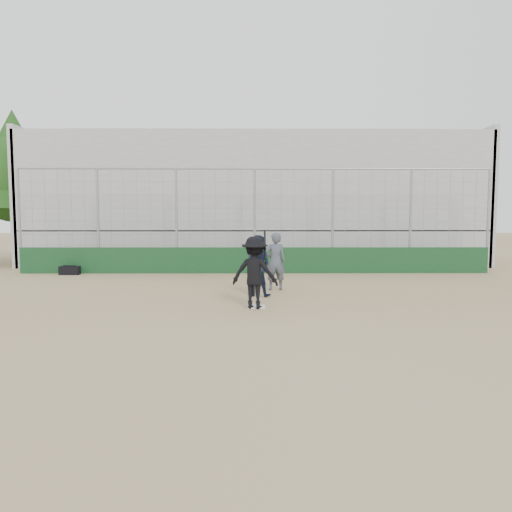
{
  "coord_description": "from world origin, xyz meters",
  "views": [
    {
      "loc": [
        -0.12,
        -12.17,
        2.34
      ],
      "look_at": [
        0.0,
        1.4,
        1.15
      ],
      "focal_mm": 35.0,
      "sensor_mm": 36.0,
      "label": 1
    }
  ],
  "objects_px": {
    "catcher_crouched": "(257,276)",
    "umpire": "(275,264)",
    "batter_at_plate": "(255,272)",
    "equipment_bag": "(70,270)"
  },
  "relations": [
    {
      "from": "catcher_crouched",
      "to": "umpire",
      "type": "relative_size",
      "value": 0.74
    },
    {
      "from": "batter_at_plate",
      "to": "umpire",
      "type": "xyz_separation_m",
      "value": [
        0.63,
        2.85,
        -0.1
      ]
    },
    {
      "from": "catcher_crouched",
      "to": "umpire",
      "type": "xyz_separation_m",
      "value": [
        0.56,
        1.09,
        0.21
      ]
    },
    {
      "from": "batter_at_plate",
      "to": "equipment_bag",
      "type": "height_order",
      "value": "batter_at_plate"
    },
    {
      "from": "umpire",
      "to": "equipment_bag",
      "type": "distance_m",
      "value": 8.49
    },
    {
      "from": "catcher_crouched",
      "to": "umpire",
      "type": "height_order",
      "value": "umpire"
    },
    {
      "from": "batter_at_plate",
      "to": "catcher_crouched",
      "type": "relative_size",
      "value": 1.65
    },
    {
      "from": "umpire",
      "to": "equipment_bag",
      "type": "height_order",
      "value": "umpire"
    },
    {
      "from": "batter_at_plate",
      "to": "catcher_crouched",
      "type": "height_order",
      "value": "batter_at_plate"
    },
    {
      "from": "umpire",
      "to": "batter_at_plate",
      "type": "bearing_deg",
      "value": 69.48
    }
  ]
}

